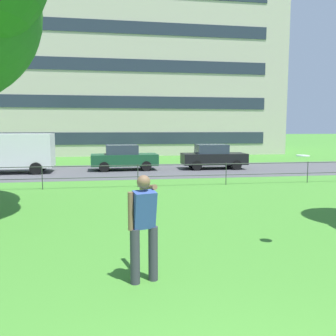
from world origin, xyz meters
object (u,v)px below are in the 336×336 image
Objects in this scene: frisbee at (303,156)px; panel_van_center at (7,151)px; person_thrower at (144,225)px; apartment_building_background at (130,58)px; car_dark_green_right at (124,157)px; car_black_far_left at (213,156)px.

frisbee is 17.28m from panel_van_center.
person_thrower is 34.26m from apartment_building_background.
car_dark_green_right is (6.56, 0.50, -0.49)m from panel_van_center.
apartment_building_background is at bearing 65.90° from panel_van_center.
apartment_building_background reaches higher than panel_van_center.
panel_van_center is 6.60m from car_dark_green_right.
frisbee is 0.01× the size of apartment_building_background.
car_dark_green_right is (0.16, 15.81, -0.19)m from person_thrower.
apartment_building_background reaches higher than car_dark_green_right.
person_thrower is 5.69× the size of frisbee.
person_thrower is at bearing -92.63° from apartment_building_background.
person_thrower is 0.44× the size of car_dark_green_right.
panel_van_center is 1.24× the size of car_dark_green_right.
frisbee is at bearing -77.58° from car_dark_green_right.
car_black_far_left is (5.75, 15.62, -0.19)m from person_thrower.
person_thrower is at bearing -162.11° from frisbee.
panel_van_center is 0.17× the size of apartment_building_background.
apartment_building_background is (-1.89, 31.91, 8.03)m from frisbee.
frisbee is 15.11m from car_dark_green_right.
apartment_building_background is (1.35, 17.20, 9.23)m from car_dark_green_right.
person_thrower is at bearing -90.59° from car_dark_green_right.
person_thrower is 0.44× the size of car_black_far_left.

